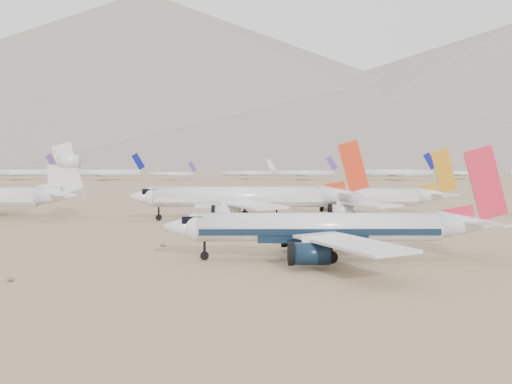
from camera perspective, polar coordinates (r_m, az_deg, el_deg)
ground at (r=91.23m, az=9.87°, el=-6.00°), size 7000.00×7000.00×0.00m
main_airliner at (r=90.42m, az=6.90°, el=-3.23°), size 45.60×44.54×16.09m
row2_gold_tail at (r=156.35m, az=8.63°, el=-0.53°), size 46.86×45.83×16.68m
row2_orange_tail at (r=146.74m, az=-0.75°, el=-0.52°), size 51.79×50.66×18.47m
distant_storage_row at (r=427.66m, az=6.01°, el=1.69°), size 623.15×64.74×15.96m
mountain_range at (r=1747.65m, az=2.17°, el=8.78°), size 7354.00×3024.00×470.00m
desert_scrub at (r=63.69m, az=19.72°, el=-9.80°), size 261.14×121.67×0.63m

